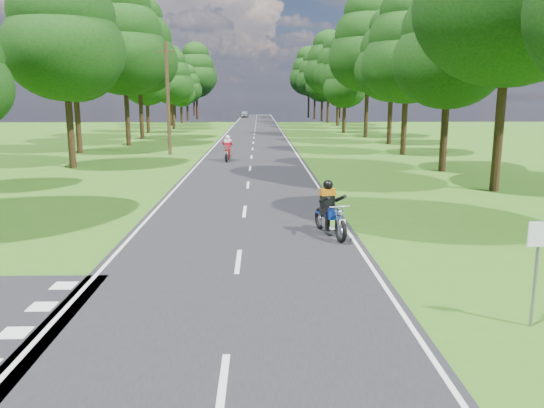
{
  "coord_description": "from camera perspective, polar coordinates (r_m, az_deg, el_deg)",
  "views": [
    {
      "loc": [
        0.55,
        -10.95,
        4.11
      ],
      "look_at": [
        0.91,
        4.0,
        1.1
      ],
      "focal_mm": 35.0,
      "sensor_mm": 36.0,
      "label": 1
    }
  ],
  "objects": [
    {
      "name": "road_sign",
      "position": [
        10.58,
        26.69,
        -5.03
      ],
      "size": [
        0.45,
        0.07,
        2.0
      ],
      "color": "slate",
      "rests_on": "ground"
    },
    {
      "name": "telegraph_pole",
      "position": [
        39.49,
        -11.13,
        11.13
      ],
      "size": [
        1.2,
        0.26,
        8.0
      ],
      "color": "#382616",
      "rests_on": "ground"
    },
    {
      "name": "ground",
      "position": [
        11.71,
        -4.02,
        -9.2
      ],
      "size": [
        160.0,
        160.0,
        0.0
      ],
      "primitive_type": "plane",
      "color": "#326016",
      "rests_on": "ground"
    },
    {
      "name": "road_markings",
      "position": [
        59.22,
        -2.05,
        7.43
      ],
      "size": [
        7.4,
        140.0,
        0.01
      ],
      "color": "silver",
      "rests_on": "main_road"
    },
    {
      "name": "rider_far_red",
      "position": [
        34.95,
        -4.81,
        6.01
      ],
      "size": [
        0.74,
        2.03,
        1.67
      ],
      "primitive_type": null,
      "rotation": [
        0.0,
        0.0,
        -0.03
      ],
      "color": "#B5190D",
      "rests_on": "main_road"
    },
    {
      "name": "distant_car",
      "position": [
        112.19,
        -3.0,
        9.65
      ],
      "size": [
        1.93,
        4.22,
        1.4
      ],
      "primitive_type": "imported",
      "rotation": [
        0.0,
        0.0,
        0.07
      ],
      "color": "#ABADB2",
      "rests_on": "main_road"
    },
    {
      "name": "main_road",
      "position": [
        61.09,
        -1.9,
        7.54
      ],
      "size": [
        7.0,
        140.0,
        0.02
      ],
      "primitive_type": "cube",
      "color": "black",
      "rests_on": "ground"
    },
    {
      "name": "treeline",
      "position": [
        71.14,
        -0.69,
        14.73
      ],
      "size": [
        40.0,
        115.35,
        14.78
      ],
      "color": "black",
      "rests_on": "ground"
    },
    {
      "name": "rider_near_blue",
      "position": [
        15.95,
        6.28,
        -0.47
      ],
      "size": [
        1.15,
        2.11,
        1.67
      ],
      "primitive_type": null,
      "rotation": [
        0.0,
        0.0,
        0.25
      ],
      "color": "#0D2E96",
      "rests_on": "main_road"
    }
  ]
}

